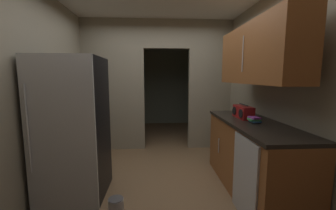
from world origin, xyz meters
TOP-DOWN VIEW (x-y plane):
  - ground at (0.00, 0.00)m, footprint 20.00×20.00m
  - kitchen_partition at (-0.06, 1.58)m, footprint 3.02×0.12m
  - adjoining_room_shell at (0.00, 3.27)m, footprint 3.02×2.50m
  - kitchen_flank_left at (-1.56, -0.46)m, footprint 0.10×4.08m
  - kitchen_flank_right at (1.56, -0.46)m, footprint 0.10×4.08m
  - refrigerator at (-1.08, -0.17)m, footprint 0.75×0.78m
  - lower_cabinet_run at (1.19, -0.24)m, footprint 0.65×1.82m
  - dishwasher at (0.87, -0.74)m, footprint 0.02×0.56m
  - upper_cabinet_counterside at (1.19, -0.24)m, footprint 0.36×1.64m
  - boombox at (1.15, 0.02)m, footprint 0.17×0.39m
  - book_stack at (1.16, -0.30)m, footprint 0.13×0.16m
  - paint_can at (-0.50, -0.66)m, footprint 0.17×0.17m

SIDE VIEW (x-z plane):
  - ground at x=0.00m, z-range 0.00..0.00m
  - paint_can at x=-0.50m, z-range 0.00..0.21m
  - dishwasher at x=0.87m, z-range 0.00..0.87m
  - lower_cabinet_run at x=1.19m, z-range 0.00..0.94m
  - refrigerator at x=-1.08m, z-range 0.00..1.74m
  - book_stack at x=1.16m, z-range 0.94..1.01m
  - boombox at x=1.15m, z-range 0.92..1.12m
  - adjoining_room_shell at x=0.00m, z-range 0.00..2.64m
  - kitchen_flank_left at x=-1.56m, z-range 0.00..2.64m
  - kitchen_flank_right at x=1.56m, z-range 0.00..2.64m
  - kitchen_partition at x=-0.06m, z-range 0.09..2.73m
  - upper_cabinet_counterside at x=1.19m, z-range 1.42..2.14m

